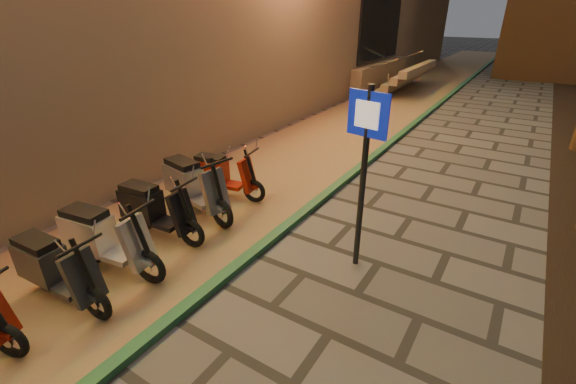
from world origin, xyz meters
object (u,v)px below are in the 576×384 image
Objects in this scene: pedestrian_sign at (365,156)px; scooter_8 at (192,185)px; scooter_6 at (103,238)px; scooter_5 at (54,269)px; scooter_9 at (221,174)px; scooter_7 at (153,209)px.

pedestrian_sign reaches higher than scooter_8.
scooter_8 reaches higher than scooter_6.
scooter_9 is at bearing 90.71° from scooter_5.
scooter_6 reaches higher than scooter_5.
scooter_7 is (-0.14, 1.02, -0.02)m from scooter_6.
scooter_6 is at bearing -87.23° from scooter_7.
scooter_7 is 1.05× the size of scooter_9.
scooter_5 is 2.74m from scooter_8.
scooter_7 is at bearing -150.96° from pedestrian_sign.
scooter_7 is at bearing 93.07° from scooter_5.
scooter_5 is (-2.99, -2.83, -1.24)m from pedestrian_sign.
scooter_5 is at bearing -93.47° from scooter_6.
scooter_7 reaches higher than scooter_5.
scooter_5 is at bearing -125.89° from pedestrian_sign.
scooter_7 is at bearing -97.29° from scooter_9.
scooter_6 reaches higher than scooter_9.
scooter_6 is at bearing -73.61° from scooter_8.
pedestrian_sign reaches higher than scooter_9.
pedestrian_sign reaches higher than scooter_7.
scooter_8 is (-0.05, 0.96, 0.05)m from scooter_7.
scooter_7 is at bearing 89.48° from scooter_6.
pedestrian_sign reaches higher than scooter_6.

